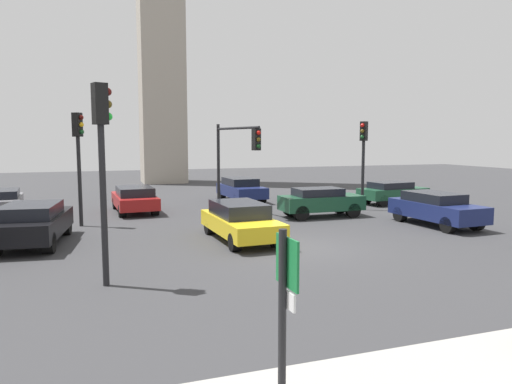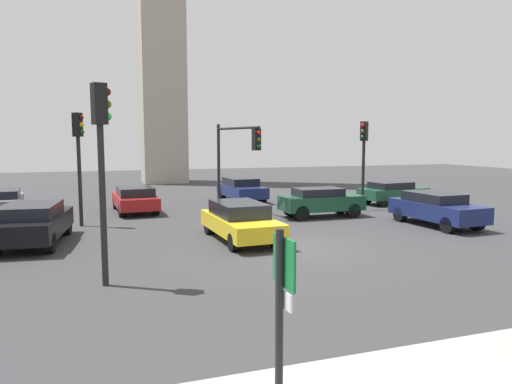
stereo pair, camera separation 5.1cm
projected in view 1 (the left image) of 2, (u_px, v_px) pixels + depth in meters
ground_plane at (296, 247)px, 16.19m from camera, size 89.06×89.06×0.00m
direction_sign at (284, 307)px, 5.73m from camera, size 0.14×0.61×2.47m
traffic_light_0 at (363, 148)px, 24.52m from camera, size 0.49×0.45×4.64m
traffic_light_2 at (102, 146)px, 11.57m from camera, size 0.49×0.41×5.06m
traffic_light_3 at (79, 147)px, 19.83m from camera, size 0.49×0.44×4.82m
traffic_light_4 at (237, 149)px, 23.06m from camera, size 1.13×4.03×4.50m
car_0 at (392, 192)px, 27.19m from camera, size 4.16×2.17×1.28m
car_1 at (321, 201)px, 22.51m from camera, size 3.95×1.65×1.40m
car_2 at (3, 202)px, 22.77m from camera, size 1.98×4.17×1.30m
car_3 at (32, 223)px, 16.51m from camera, size 2.49×4.72×1.47m
car_4 at (135, 199)px, 24.04m from camera, size 2.12×4.43×1.31m
car_5 at (240, 220)px, 17.31m from camera, size 2.02×4.58×1.39m
car_6 at (241, 189)px, 28.44m from camera, size 2.06×4.35×1.40m
car_7 at (436, 208)px, 20.27m from camera, size 2.01×4.38×1.42m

